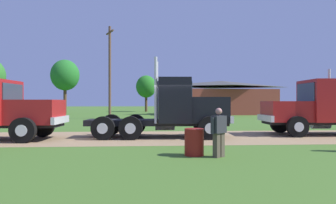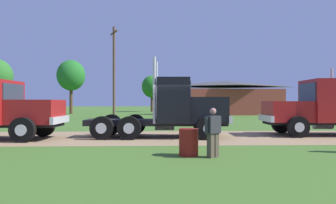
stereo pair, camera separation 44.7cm
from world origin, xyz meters
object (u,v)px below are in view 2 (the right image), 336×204
(visitor_standing_near, at_px, (213,131))
(utility_pole_near, at_px, (114,70))
(truck_foreground_white, at_px, (176,110))
(steel_barrel, at_px, (189,142))
(shed_building, at_px, (227,98))

(visitor_standing_near, height_order, utility_pole_near, utility_pole_near)
(truck_foreground_white, bearing_deg, utility_pole_near, 107.99)
(truck_foreground_white, bearing_deg, steel_barrel, -89.06)
(truck_foreground_white, xyz_separation_m, utility_pole_near, (-5.34, 16.43, 3.63))
(steel_barrel, height_order, utility_pole_near, utility_pole_near)
(truck_foreground_white, height_order, steel_barrel, truck_foreground_white)
(visitor_standing_near, height_order, shed_building, shed_building)
(truck_foreground_white, relative_size, shed_building, 0.48)
(steel_barrel, distance_m, shed_building, 33.23)
(utility_pole_near, bearing_deg, truck_foreground_white, -72.01)
(visitor_standing_near, bearing_deg, steel_barrel, 154.40)
(visitor_standing_near, bearing_deg, truck_foreground_white, 98.41)
(steel_barrel, xyz_separation_m, utility_pole_near, (-5.42, 21.56, 4.52))
(truck_foreground_white, distance_m, steel_barrel, 5.20)
(utility_pole_near, bearing_deg, steel_barrel, -75.88)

